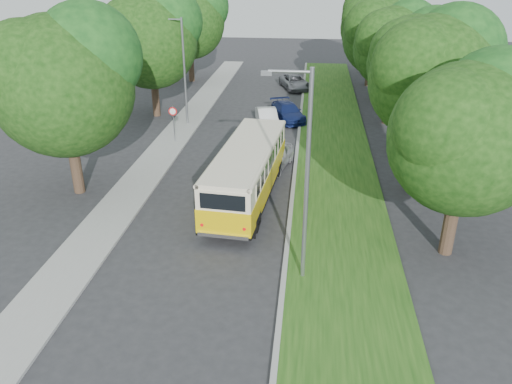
# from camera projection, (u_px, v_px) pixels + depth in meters

# --- Properties ---
(ground) EXTENTS (120.00, 120.00, 0.00)m
(ground) POSITION_uv_depth(u_px,v_px,m) (205.00, 239.00, 21.79)
(ground) COLOR #29292C
(ground) RESTS_ON ground
(curb) EXTENTS (0.20, 70.00, 0.15)m
(curb) POSITION_uv_depth(u_px,v_px,m) (293.00, 192.00, 25.89)
(curb) COLOR gray
(curb) RESTS_ON ground
(grass_verge) EXTENTS (4.50, 70.00, 0.13)m
(grass_verge) POSITION_uv_depth(u_px,v_px,m) (338.00, 195.00, 25.66)
(grass_verge) COLOR #1B4512
(grass_verge) RESTS_ON ground
(sidewalk) EXTENTS (2.20, 70.00, 0.12)m
(sidewalk) POSITION_uv_depth(u_px,v_px,m) (136.00, 185.00, 26.74)
(sidewalk) COLOR gray
(sidewalk) RESTS_ON ground
(treeline) EXTENTS (24.27, 41.91, 9.46)m
(treeline) POSITION_uv_depth(u_px,v_px,m) (297.00, 39.00, 35.12)
(treeline) COLOR #332319
(treeline) RESTS_ON ground
(lamppost_near) EXTENTS (1.71, 0.16, 8.00)m
(lamppost_near) POSITION_uv_depth(u_px,v_px,m) (305.00, 173.00, 17.26)
(lamppost_near) COLOR gray
(lamppost_near) RESTS_ON ground
(lamppost_far) EXTENTS (1.71, 0.16, 7.50)m
(lamppost_far) POSITION_uv_depth(u_px,v_px,m) (183.00, 68.00, 34.89)
(lamppost_far) COLOR gray
(lamppost_far) RESTS_ON ground
(warning_sign) EXTENTS (0.56, 0.10, 2.50)m
(warning_sign) POSITION_uv_depth(u_px,v_px,m) (173.00, 118.00, 32.28)
(warning_sign) COLOR gray
(warning_sign) RESTS_ON ground
(vintage_bus) EXTENTS (3.31, 9.82, 2.86)m
(vintage_bus) POSITION_uv_depth(u_px,v_px,m) (247.00, 173.00, 24.70)
(vintage_bus) COLOR #E0BA07
(vintage_bus) RESTS_ON ground
(car_silver) EXTENTS (2.49, 4.24, 1.35)m
(car_silver) POSITION_uv_depth(u_px,v_px,m) (274.00, 157.00, 28.81)
(car_silver) COLOR #B5B4B9
(car_silver) RESTS_ON ground
(car_white) EXTENTS (2.15, 4.04, 1.26)m
(car_white) POSITION_uv_depth(u_px,v_px,m) (267.00, 118.00, 35.98)
(car_white) COLOR white
(car_white) RESTS_ON ground
(car_blue) EXTENTS (3.27, 4.75, 1.28)m
(car_blue) POSITION_uv_depth(u_px,v_px,m) (288.00, 112.00, 37.37)
(car_blue) COLOR navy
(car_blue) RESTS_ON ground
(car_grey) EXTENTS (3.44, 5.01, 1.27)m
(car_grey) POSITION_uv_depth(u_px,v_px,m) (295.00, 82.00, 46.27)
(car_grey) COLOR slate
(car_grey) RESTS_ON ground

